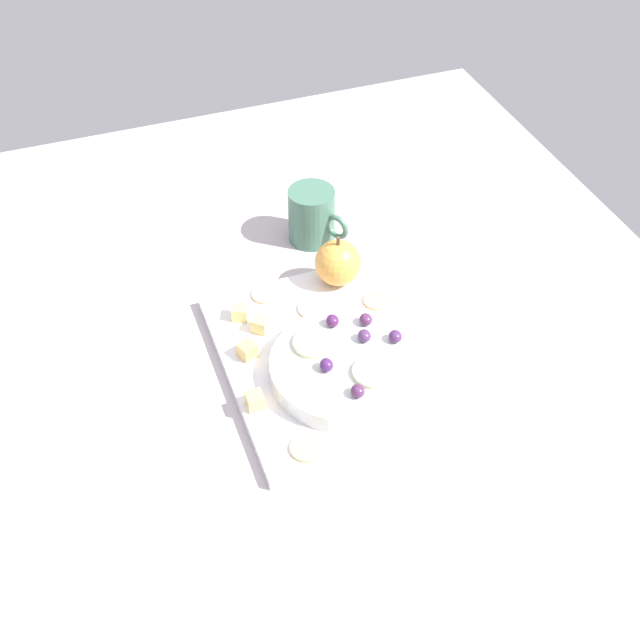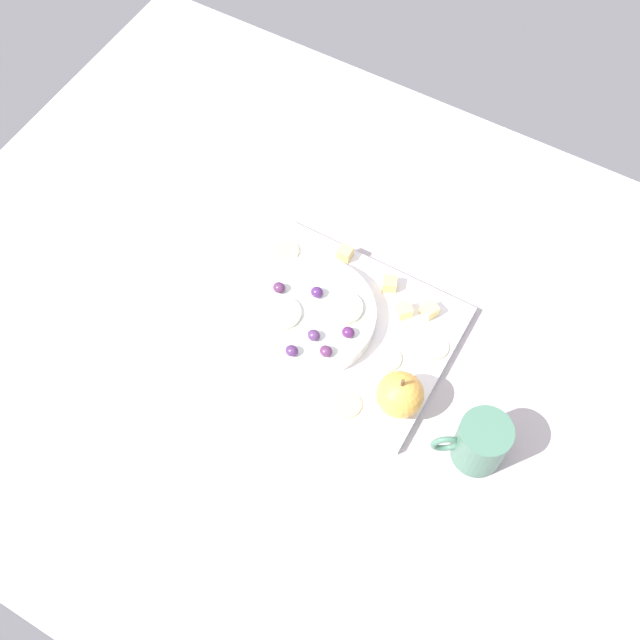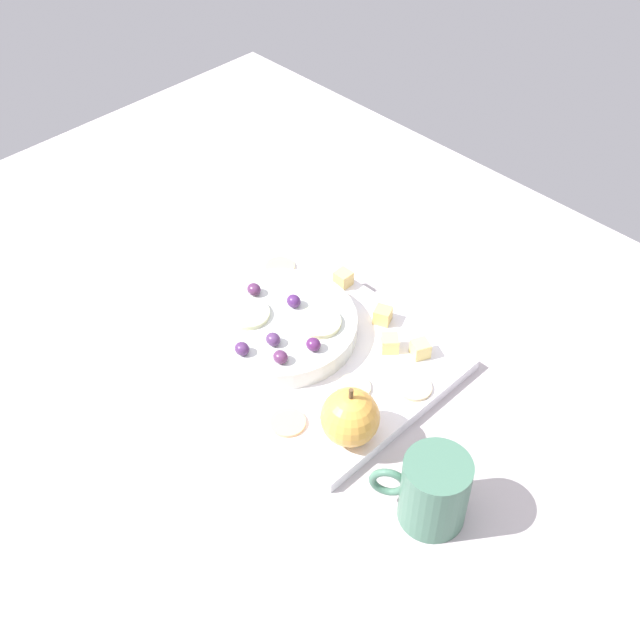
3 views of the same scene
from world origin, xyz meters
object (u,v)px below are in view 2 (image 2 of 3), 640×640
at_px(cheese_cube_1, 404,311).
at_px(cheese_cube_2, 390,284).
at_px(apple_whole, 400,395).
at_px(cracker_0, 387,359).
at_px(grape_2, 279,288).
at_px(apple_slice_0, 282,313).
at_px(cheese_cube_0, 345,253).
at_px(serving_dish, 310,315).
at_px(cracker_1, 347,405).
at_px(cracker_3, 286,251).
at_px(cheese_cube_3, 430,310).
at_px(grape_4, 314,335).
at_px(platter, 339,329).
at_px(grape_0, 326,351).
at_px(grape_5, 348,332).
at_px(cracker_2, 435,347).
at_px(grape_3, 292,351).
at_px(apple_slice_1, 347,309).
at_px(grape_1, 317,292).
at_px(cup, 480,442).

height_order(cheese_cube_1, cheese_cube_2, same).
bearing_deg(apple_whole, cracker_0, -50.20).
xyz_separation_m(apple_whole, grape_2, (0.23, -0.06, 0.00)).
bearing_deg(grape_2, apple_slice_0, 127.62).
xyz_separation_m(cheese_cube_0, grape_2, (0.05, 0.11, 0.02)).
xyz_separation_m(serving_dish, cracker_1, (-0.11, 0.09, -0.01)).
bearing_deg(cracker_3, grape_2, 115.30).
bearing_deg(cheese_cube_3, grape_4, 47.34).
height_order(apple_whole, cheese_cube_0, apple_whole).
bearing_deg(apple_whole, apple_slice_0, -8.69).
bearing_deg(apple_whole, platter, -27.36).
relative_size(cheese_cube_1, grape_0, 1.10).
xyz_separation_m(cheese_cube_3, cracker_1, (0.03, 0.19, -0.01)).
bearing_deg(grape_5, grape_2, -6.82).
xyz_separation_m(cracker_3, grape_0, (-0.14, 0.13, 0.03)).
relative_size(cheese_cube_2, cheese_cube_3, 1.00).
xyz_separation_m(cracker_2, grape_2, (0.23, 0.04, 0.03)).
distance_m(serving_dish, cracker_2, 0.18).
bearing_deg(apple_slice_0, grape_3, 132.97).
bearing_deg(cracker_0, grape_2, -2.95).
height_order(platter, grape_2, grape_2).
distance_m(cheese_cube_2, cracker_3, 0.17).
bearing_deg(cracker_1, apple_slice_0, -25.26).
bearing_deg(grape_3, cheese_cube_3, -128.89).
relative_size(grape_3, apple_slice_0, 0.34).
distance_m(cracker_2, grape_3, 0.21).
bearing_deg(cracker_0, grape_5, 4.75).
bearing_deg(apple_slice_1, grape_2, 11.12).
bearing_deg(grape_2, grape_1, -158.66).
bearing_deg(cup, cracker_0, -19.69).
distance_m(apple_whole, grape_0, 0.12).
bearing_deg(cup, grape_3, 2.02).
distance_m(cracker_1, grape_0, 0.08).
bearing_deg(cheese_cube_3, cracker_3, 2.56).
xyz_separation_m(cracker_1, apple_slice_0, (0.14, -0.07, 0.03)).
distance_m(grape_3, apple_slice_1, 0.10).
relative_size(cheese_cube_3, cracker_2, 0.50).
relative_size(grape_2, grape_3, 1.00).
relative_size(apple_whole, cup, 0.70).
xyz_separation_m(cheese_cube_3, grape_5, (0.08, 0.10, 0.02)).
xyz_separation_m(grape_3, apple_slice_0, (0.04, -0.05, -0.00)).
relative_size(platter, apple_whole, 4.99).
xyz_separation_m(apple_whole, apple_slice_1, (0.13, -0.08, -0.00)).
distance_m(apple_whole, cup, 0.12).
relative_size(grape_0, grape_3, 1.00).
bearing_deg(grape_2, cheese_cube_3, -156.64).
xyz_separation_m(cracker_1, apple_slice_1, (0.07, -0.12, 0.03)).
distance_m(apple_whole, cheese_cube_2, 0.19).
bearing_deg(cheese_cube_3, grape_1, 24.03).
height_order(cracker_1, cup, cup).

